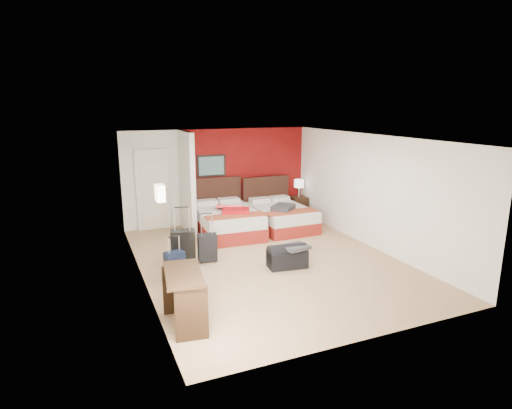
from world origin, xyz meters
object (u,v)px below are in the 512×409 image
bed_right (281,218)px  desk (184,299)px  bed_left (228,222)px  suitcase_black (183,249)px  suitcase_navy (175,266)px  red_suitcase_open (233,209)px  suitcase_charcoal (207,249)px  duffel_bag (287,258)px  nightstand (298,207)px  table_lamp (299,188)px

bed_right → desk: bearing=-132.4°
bed_right → bed_left: bearing=176.1°
suitcase_black → bed_right: bearing=39.6°
suitcase_navy → desk: (-0.24, -1.75, 0.17)m
bed_left → suitcase_navy: (-1.80, -2.22, -0.06)m
suitcase_navy → desk: bearing=-109.6°
red_suitcase_open → suitcase_charcoal: red_suitcase_open is taller
duffel_bag → desk: size_ratio=0.76×
suitcase_black → desk: bearing=-91.9°
bed_right → suitcase_navy: 3.88m
bed_right → nightstand: size_ratio=3.18×
bed_right → nightstand: bearing=40.7°
bed_right → suitcase_black: suitcase_black is taller
bed_left → suitcase_charcoal: bed_left is taller
table_lamp → red_suitcase_open: bearing=-159.2°
table_lamp → suitcase_black: size_ratio=0.69×
bed_right → duffel_bag: size_ratio=2.46×
table_lamp → suitcase_charcoal: size_ratio=0.89×
desk → suitcase_charcoal: bearing=74.0°
nightstand → suitcase_black: 4.61m
suitcase_navy → suitcase_charcoal: bearing=24.8°
bed_left → suitcase_charcoal: size_ratio=3.62×
red_suitcase_open → suitcase_navy: (-1.90, -2.12, -0.41)m
bed_left → red_suitcase_open: red_suitcase_open is taller
nightstand → suitcase_navy: (-4.19, -3.00, -0.05)m
bed_left → desk: 4.46m
bed_right → suitcase_charcoal: 2.89m
red_suitcase_open → desk: (-2.13, -3.87, -0.24)m
table_lamp → duffel_bag: bearing=-121.7°
bed_right → suitcase_black: 3.35m
table_lamp → suitcase_charcoal: 4.20m
bed_left → nightstand: bed_left is taller
table_lamp → duffel_bag: size_ratio=0.65×
suitcase_black → suitcase_navy: 0.62m
nightstand → suitcase_charcoal: nightstand is taller
bed_left → table_lamp: (2.39, 0.77, 0.53)m
bed_right → suitcase_charcoal: size_ratio=3.37×
bed_left → suitcase_black: bearing=-129.0°
suitcase_black → suitcase_navy: size_ratio=1.46×
bed_left → suitcase_navy: bearing=-126.1°
bed_left → duffel_bag: (0.36, -2.53, -0.11)m
nightstand → desk: 6.49m
bed_left → table_lamp: size_ratio=4.07×
nightstand → bed_left: bearing=-159.1°
red_suitcase_open → nightstand: red_suitcase_open is taller
red_suitcase_open → duffel_bag: red_suitcase_open is taller
suitcase_charcoal → nightstand: bearing=42.5°
suitcase_charcoal → duffel_bag: 1.63m
desk → suitcase_black: bearing=84.9°
red_suitcase_open → duffel_bag: 2.48m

